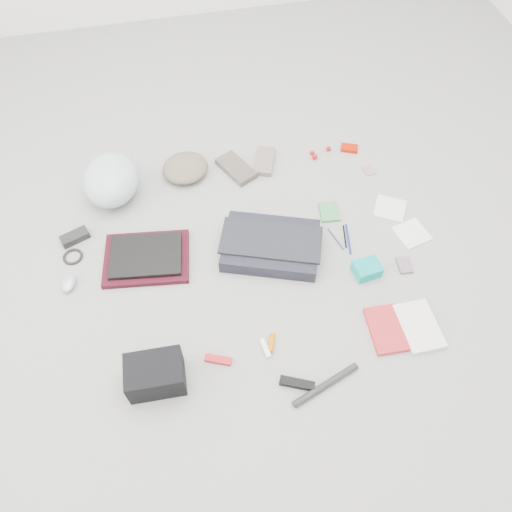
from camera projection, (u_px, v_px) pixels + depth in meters
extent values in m
plane|color=gray|center=(256.00, 263.00, 2.13)|extent=(4.00, 4.00, 0.00)
cube|color=black|center=(271.00, 246.00, 2.14)|extent=(0.48, 0.41, 0.07)
cube|color=black|center=(271.00, 240.00, 2.11)|extent=(0.47, 0.33, 0.01)
cube|color=#360A14|center=(147.00, 258.00, 2.13)|extent=(0.39, 0.32, 0.02)
cube|color=black|center=(146.00, 255.00, 2.11)|extent=(0.33, 0.26, 0.02)
ellipsoid|color=silver|center=(111.00, 180.00, 2.28)|extent=(0.30, 0.35, 0.19)
ellipsoid|color=brown|center=(185.00, 168.00, 2.40)|extent=(0.28, 0.27, 0.08)
cube|color=#514A43|center=(236.00, 168.00, 2.43)|extent=(0.19, 0.23, 0.03)
cube|color=slate|center=(264.00, 161.00, 2.46)|extent=(0.15, 0.20, 0.03)
cube|color=black|center=(75.00, 237.00, 2.19)|extent=(0.13, 0.10, 0.03)
torus|color=black|center=(73.00, 257.00, 2.14)|extent=(0.10, 0.10, 0.01)
ellipsoid|color=#A2A3AB|center=(69.00, 283.00, 2.05)|extent=(0.08, 0.10, 0.04)
cube|color=black|center=(155.00, 375.00, 1.77)|extent=(0.21, 0.15, 0.13)
cube|color=#AC1017|center=(218.00, 360.00, 1.87)|extent=(0.11, 0.07, 0.02)
cylinder|color=white|center=(266.00, 348.00, 1.89)|extent=(0.03, 0.08, 0.02)
cylinder|color=#C75E00|center=(272.00, 343.00, 1.91)|extent=(0.04, 0.08, 0.02)
cube|color=black|center=(297.00, 383.00, 1.81)|extent=(0.13, 0.08, 0.03)
cylinder|color=black|center=(326.00, 385.00, 1.81)|extent=(0.27, 0.12, 0.03)
cube|color=red|center=(387.00, 329.00, 1.94)|extent=(0.15, 0.21, 0.02)
cube|color=silver|center=(419.00, 326.00, 1.95)|extent=(0.14, 0.21, 0.02)
cube|color=#388344|center=(329.00, 212.00, 2.28)|extent=(0.10, 0.12, 0.01)
cylinder|color=navy|center=(336.00, 239.00, 2.20)|extent=(0.04, 0.13, 0.01)
cylinder|color=black|center=(345.00, 236.00, 2.21)|extent=(0.03, 0.12, 0.01)
cylinder|color=navy|center=(348.00, 239.00, 2.20)|extent=(0.04, 0.16, 0.01)
cube|color=#049F95|center=(367.00, 269.00, 2.08)|extent=(0.12, 0.10, 0.05)
cube|color=slate|center=(404.00, 265.00, 2.11)|extent=(0.06, 0.09, 0.02)
cube|color=silver|center=(390.00, 208.00, 2.30)|extent=(0.19, 0.19, 0.01)
cube|color=silver|center=(412.00, 233.00, 2.22)|extent=(0.16, 0.16, 0.01)
sphere|color=#AF1900|center=(312.00, 153.00, 2.50)|extent=(0.03, 0.03, 0.02)
sphere|color=#B00715|center=(315.00, 157.00, 2.48)|extent=(0.04, 0.04, 0.03)
sphere|color=#9F070E|center=(329.00, 149.00, 2.51)|extent=(0.03, 0.03, 0.02)
cube|color=#AA1602|center=(349.00, 148.00, 2.52)|extent=(0.10, 0.08, 0.02)
cube|color=#9F718B|center=(369.00, 170.00, 2.44)|extent=(0.06, 0.07, 0.00)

